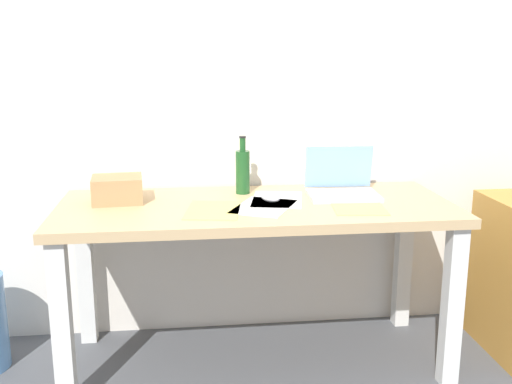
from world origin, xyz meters
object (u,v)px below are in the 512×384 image
laptop_right (342,186)px  cardboard_box (117,189)px  desk (256,227)px  computer_mouse (270,198)px  beer_bottle (243,171)px

laptop_right → cardboard_box: laptop_right is taller
desk → laptop_right: (0.39, 0.10, 0.15)m
cardboard_box → computer_mouse: bearing=-6.9°
desk → laptop_right: 0.43m
desk → beer_bottle: beer_bottle is taller
desk → laptop_right: laptop_right is taller
computer_mouse → desk: bearing=170.6°
computer_mouse → cardboard_box: 0.65m
laptop_right → desk: bearing=-165.7°
beer_bottle → cardboard_box: bearing=-170.2°
desk → beer_bottle: (-0.04, 0.19, 0.21)m
laptop_right → cardboard_box: (-0.97, 0.00, 0.01)m
beer_bottle → laptop_right: bearing=-12.4°
laptop_right → beer_bottle: (-0.43, 0.09, 0.06)m
cardboard_box → laptop_right: bearing=-0.0°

